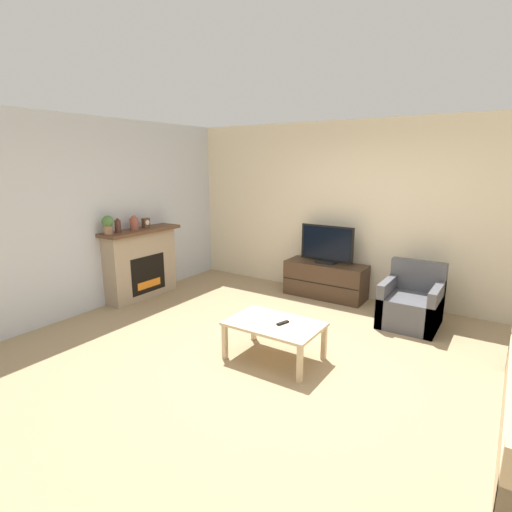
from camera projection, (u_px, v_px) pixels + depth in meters
ground_plane at (291, 357)px, 4.37m from camera, size 24.00×24.00×0.00m
wall_back at (369, 212)px, 6.01m from camera, size 12.00×0.06×2.70m
wall_left at (102, 215)px, 5.72m from camera, size 0.06×12.00×2.70m
fireplace at (141, 263)px, 6.21m from camera, size 0.42×1.30×1.09m
mantel_vase_left at (118, 226)px, 5.74m from camera, size 0.09×0.09×0.21m
mantel_vase_centre_left at (134, 223)px, 5.98m from camera, size 0.12×0.12×0.22m
mantel_clock at (146, 223)px, 6.17m from camera, size 0.08×0.11×0.15m
potted_plant at (108, 224)px, 5.60m from camera, size 0.16×0.16×0.26m
tv_stand at (325, 280)px, 6.29m from camera, size 1.26×0.48×0.55m
tv at (327, 246)px, 6.16m from camera, size 0.86×0.18×0.59m
armchair at (411, 305)px, 5.21m from camera, size 0.70×0.76×0.81m
coffee_table at (274, 327)px, 4.26m from camera, size 0.99×0.65×0.42m
remote at (283, 323)px, 4.21m from camera, size 0.08×0.16×0.02m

